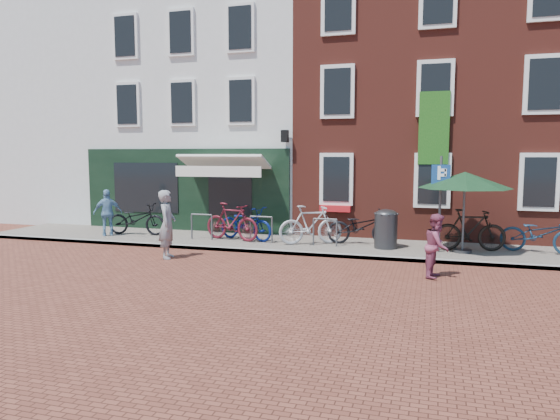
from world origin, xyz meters
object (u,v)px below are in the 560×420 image
(parasol, at_px, (465,177))
(bicycle_3, at_px, (311,225))
(parking_sign, at_px, (440,191))
(bicycle_1, at_px, (232,222))
(bicycle_5, at_px, (470,230))
(bicycle_0, at_px, (137,219))
(bicycle_4, at_px, (361,227))
(boy, at_px, (437,246))
(woman, at_px, (167,224))
(cafe_person, at_px, (108,213))
(litter_bin, at_px, (386,227))
(bicycle_6, at_px, (540,234))
(bicycle_2, at_px, (246,223))

(parasol, bearing_deg, bicycle_3, 179.23)
(parking_sign, distance_m, bicycle_1, 6.36)
(bicycle_3, height_order, bicycle_5, same)
(bicycle_0, xyz_separation_m, bicycle_4, (7.50, 0.36, 0.00))
(boy, bearing_deg, woman, 98.92)
(bicycle_4, bearing_deg, bicycle_3, 98.54)
(boy, distance_m, cafe_person, 10.78)
(litter_bin, distance_m, parasol, 2.56)
(litter_bin, height_order, boy, boy)
(litter_bin, height_order, parking_sign, parking_sign)
(bicycle_3, bearing_deg, bicycle_4, -100.55)
(parking_sign, relative_size, bicycle_0, 1.31)
(bicycle_0, xyz_separation_m, bicycle_1, (3.49, -0.12, 0.06))
(bicycle_1, distance_m, bicycle_6, 8.91)
(woman, distance_m, bicycle_0, 3.90)
(parasol, xyz_separation_m, bicycle_3, (-4.33, 0.06, -1.50))
(bicycle_1, xyz_separation_m, bicycle_6, (8.90, 0.43, -0.06))
(cafe_person, distance_m, bicycle_3, 6.86)
(litter_bin, bearing_deg, woman, -154.37)
(parking_sign, xyz_separation_m, bicycle_6, (2.65, 0.63, -1.18))
(bicycle_0, height_order, bicycle_6, same)
(woman, xyz_separation_m, bicycle_3, (3.34, 2.69, -0.23))
(bicycle_1, bearing_deg, bicycle_2, -52.02)
(parasol, distance_m, bicycle_2, 6.67)
(boy, bearing_deg, bicycle_2, 72.74)
(bicycle_5, bearing_deg, woman, 100.32)
(bicycle_6, bearing_deg, bicycle_0, 106.80)
(cafe_person, xyz_separation_m, bicycle_6, (13.20, 0.77, -0.24))
(litter_bin, xyz_separation_m, bicycle_3, (-2.23, 0.02, -0.03))
(parking_sign, xyz_separation_m, boy, (-0.07, -2.65, -1.08))
(parking_sign, relative_size, bicycle_4, 1.31)
(bicycle_0, relative_size, bicycle_4, 1.00)
(boy, xyz_separation_m, bicycle_1, (-6.19, 2.85, -0.04))
(parking_sign, height_order, bicycle_4, parking_sign)
(parking_sign, xyz_separation_m, bicycle_2, (-5.85, 0.38, -1.18))
(bicycle_2, relative_size, bicycle_6, 1.00)
(bicycle_3, xyz_separation_m, bicycle_6, (6.35, 0.41, -0.06))
(bicycle_1, height_order, bicycle_4, bicycle_1)
(cafe_person, height_order, bicycle_1, cafe_person)
(bicycle_5, xyz_separation_m, bicycle_6, (1.81, 0.18, -0.06))
(bicycle_6, bearing_deg, boy, 155.81)
(bicycle_2, bearing_deg, parking_sign, -74.73)
(bicycle_3, height_order, bicycle_4, bicycle_3)
(parasol, height_order, bicycle_0, parasol)
(parking_sign, distance_m, bicycle_2, 5.98)
(parking_sign, distance_m, parasol, 0.75)
(bicycle_2, distance_m, bicycle_3, 2.16)
(woman, bearing_deg, cafe_person, 39.21)
(bicycle_5, bearing_deg, parking_sign, 108.66)
(bicycle_2, bearing_deg, bicycle_6, -69.30)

